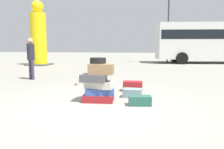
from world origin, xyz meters
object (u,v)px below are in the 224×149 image
(parked_bus, at_px, (219,40))
(suitcase_tower, at_px, (99,83))
(suitcase_teal_upright_blue, at_px, (140,101))
(suitcase_cream_foreground_near, at_px, (86,81))
(suitcase_slate_behind_tower, at_px, (132,93))
(suitcase_maroon_white_trunk, at_px, (133,86))
(lamp_post, at_px, (169,3))
(person_bearded_onlooker, at_px, (31,55))
(yellow_dummy_statue, at_px, (38,37))

(parked_bus, bearing_deg, suitcase_tower, -122.05)
(suitcase_teal_upright_blue, distance_m, suitcase_cream_foreground_near, 3.17)
(suitcase_slate_behind_tower, relative_size, parked_bus, 0.05)
(suitcase_maroon_white_trunk, bearing_deg, parked_bus, 62.15)
(suitcase_tower, height_order, suitcase_cream_foreground_near, suitcase_tower)
(parked_bus, distance_m, lamp_post, 4.99)
(suitcase_cream_foreground_near, height_order, person_bearded_onlooker, person_bearded_onlooker)
(suitcase_cream_foreground_near, xyz_separation_m, parked_bus, (7.55, 11.51, 1.68))
(lamp_post, bearing_deg, suitcase_slate_behind_tower, -98.09)
(lamp_post, bearing_deg, parked_bus, 14.72)
(suitcase_slate_behind_tower, height_order, suitcase_maroon_white_trunk, suitcase_maroon_white_trunk)
(yellow_dummy_statue, height_order, lamp_post, lamp_post)
(person_bearded_onlooker, height_order, lamp_post, lamp_post)
(suitcase_slate_behind_tower, xyz_separation_m, parked_bus, (5.74, 13.14, 1.72))
(suitcase_cream_foreground_near, xyz_separation_m, suitcase_maroon_white_trunk, (1.75, -0.79, -0.01))
(suitcase_slate_behind_tower, height_order, suitcase_teal_upright_blue, suitcase_slate_behind_tower)
(suitcase_tower, xyz_separation_m, parked_bus, (6.53, 13.75, 1.36))
(suitcase_slate_behind_tower, height_order, yellow_dummy_statue, yellow_dummy_statue)
(suitcase_cream_foreground_near, xyz_separation_m, person_bearded_onlooker, (-2.58, 0.86, 0.85))
(suitcase_tower, distance_m, suitcase_cream_foreground_near, 2.49)
(suitcase_slate_behind_tower, xyz_separation_m, lamp_post, (1.72, 12.08, 4.48))
(suitcase_cream_foreground_near, distance_m, person_bearded_onlooker, 2.85)
(suitcase_teal_upright_blue, xyz_separation_m, lamp_post, (1.48, 12.87, 4.49))
(suitcase_cream_foreground_near, relative_size, parked_bus, 0.06)
(suitcase_cream_foreground_near, height_order, suitcase_maroon_white_trunk, suitcase_cream_foreground_near)
(suitcase_tower, xyz_separation_m, suitcase_cream_foreground_near, (-1.02, 2.25, -0.32))
(suitcase_maroon_white_trunk, distance_m, parked_bus, 13.70)
(suitcase_teal_upright_blue, relative_size, parked_bus, 0.05)
(suitcase_teal_upright_blue, distance_m, person_bearded_onlooker, 5.74)
(suitcase_teal_upright_blue, bearing_deg, suitcase_slate_behind_tower, 97.75)
(person_bearded_onlooker, relative_size, lamp_post, 0.24)
(parked_bus, bearing_deg, suitcase_teal_upright_blue, -118.20)
(lamp_post, bearing_deg, suitcase_maroon_white_trunk, -98.99)
(suitcase_cream_foreground_near, bearing_deg, yellow_dummy_statue, 121.90)
(suitcase_slate_behind_tower, distance_m, suitcase_cream_foreground_near, 2.44)
(lamp_post, bearing_deg, suitcase_cream_foreground_near, -108.66)
(suitcase_teal_upright_blue, relative_size, person_bearded_onlooker, 0.31)
(suitcase_slate_behind_tower, xyz_separation_m, person_bearded_onlooker, (-4.39, 2.49, 0.89))
(parked_bus, xyz_separation_m, lamp_post, (-4.02, -1.06, 2.77))
(suitcase_cream_foreground_near, relative_size, yellow_dummy_statue, 0.12)
(person_bearded_onlooker, xyz_separation_m, lamp_post, (6.11, 9.59, 3.59))
(suitcase_slate_behind_tower, relative_size, yellow_dummy_statue, 0.11)
(suitcase_teal_upright_blue, bearing_deg, suitcase_tower, 161.15)
(suitcase_cream_foreground_near, bearing_deg, lamp_post, 65.45)
(person_bearded_onlooker, bearing_deg, suitcase_teal_upright_blue, -0.19)
(suitcase_tower, bearing_deg, lamp_post, 78.83)
(suitcase_tower, relative_size, suitcase_maroon_white_trunk, 1.86)
(person_bearded_onlooker, bearing_deg, suitcase_tower, -5.65)
(suitcase_slate_behind_tower, height_order, lamp_post, lamp_post)
(suitcase_slate_behind_tower, relative_size, suitcase_teal_upright_blue, 0.96)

